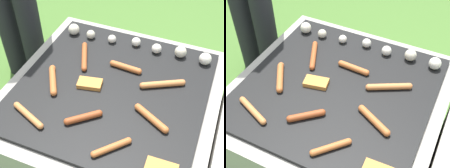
% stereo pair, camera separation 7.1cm
% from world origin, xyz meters
% --- Properties ---
extents(ground_plane, '(14.00, 14.00, 0.00)m').
position_xyz_m(ground_plane, '(0.00, 0.00, 0.00)').
color(ground_plane, '#47702D').
extents(grill, '(0.91, 0.91, 0.44)m').
position_xyz_m(grill, '(0.00, 0.00, 0.22)').
color(grill, '#9E998E').
rests_on(grill, ground_plane).
extents(sausage_back_right, '(0.16, 0.10, 0.03)m').
position_xyz_m(sausage_back_right, '(0.21, -0.11, 0.46)').
color(sausage_back_right, '#B7602D').
rests_on(sausage_back_right, grill).
extents(sausage_mid_right, '(0.11, 0.16, 0.03)m').
position_xyz_m(sausage_mid_right, '(-0.25, -0.07, 0.46)').
color(sausage_mid_right, '#B7602D').
rests_on(sausage_mid_right, grill).
extents(sausage_front_center, '(0.12, 0.11, 0.03)m').
position_xyz_m(sausage_front_center, '(-0.04, -0.21, 0.46)').
color(sausage_front_center, '#93421E').
rests_on(sausage_front_center, grill).
extents(sausage_mid_left, '(0.18, 0.11, 0.03)m').
position_xyz_m(sausage_mid_left, '(0.20, 0.09, 0.46)').
color(sausage_mid_left, '#C6753D').
rests_on(sausage_mid_left, grill).
extents(sausage_back_center, '(0.16, 0.04, 0.03)m').
position_xyz_m(sausage_back_center, '(0.01, 0.13, 0.46)').
color(sausage_back_center, '#B7602D').
rests_on(sausage_back_center, grill).
extents(sausage_front_right, '(0.17, 0.08, 0.02)m').
position_xyz_m(sausage_front_right, '(-0.24, -0.28, 0.46)').
color(sausage_front_right, '#C6753D').
rests_on(sausage_front_right, grill).
extents(sausage_front_left, '(0.12, 0.12, 0.02)m').
position_xyz_m(sausage_front_left, '(0.12, -0.29, 0.46)').
color(sausage_front_left, '#B7602D').
rests_on(sausage_front_left, grill).
extents(sausage_back_left, '(0.10, 0.19, 0.03)m').
position_xyz_m(sausage_back_left, '(-0.20, 0.13, 0.46)').
color(sausage_back_left, '#A34C23').
rests_on(sausage_back_left, grill).
extents(bread_slice_center, '(0.11, 0.08, 0.02)m').
position_xyz_m(bread_slice_center, '(-0.09, -0.02, 0.45)').
color(bread_slice_center, '#D18438').
rests_on(bread_slice_center, grill).
extents(mushroom_row, '(0.73, 0.08, 0.06)m').
position_xyz_m(mushroom_row, '(0.03, 0.31, 0.47)').
color(mushroom_row, beige).
rests_on(mushroom_row, grill).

